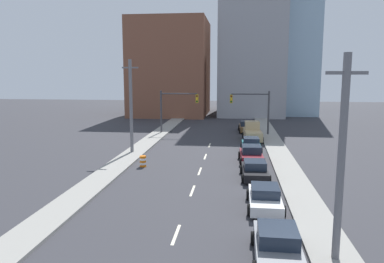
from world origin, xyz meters
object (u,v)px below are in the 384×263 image
(traffic_signal_left, at_px, (173,105))
(sedan_teal, at_px, (251,145))
(utility_pole_right_near, at_px, (341,158))
(utility_pole_left_mid, at_px, (131,106))
(sedan_white, at_px, (265,198))
(sedan_brown, at_px, (246,127))
(traffic_barrel, at_px, (143,161))
(sedan_gray, at_px, (277,246))
(traffic_signal_right, at_px, (256,106))
(sedan_black, at_px, (255,170))
(sedan_maroon, at_px, (251,155))
(pickup_truck_tan, at_px, (252,133))

(traffic_signal_left, bearing_deg, sedan_teal, -46.15)
(utility_pole_right_near, bearing_deg, traffic_signal_left, 110.91)
(utility_pole_left_mid, relative_size, sedan_white, 2.09)
(utility_pole_left_mid, height_order, sedan_brown, utility_pole_left_mid)
(traffic_signal_left, bearing_deg, traffic_barrel, -88.57)
(traffic_barrel, bearing_deg, sedan_gray, -57.46)
(sedan_teal, bearing_deg, traffic_signal_right, 83.11)
(utility_pole_right_near, relative_size, sedan_black, 2.00)
(utility_pole_right_near, bearing_deg, traffic_signal_right, 92.96)
(sedan_teal, bearing_deg, utility_pole_left_mid, -169.88)
(sedan_black, bearing_deg, sedan_white, -89.29)
(traffic_signal_left, bearing_deg, traffic_signal_right, 0.00)
(traffic_signal_right, height_order, sedan_brown, traffic_signal_right)
(sedan_gray, relative_size, sedan_maroon, 1.03)
(sedan_white, height_order, sedan_black, sedan_black)
(sedan_gray, bearing_deg, traffic_barrel, 123.31)
(sedan_gray, height_order, pickup_truck_tan, pickup_truck_tan)
(utility_pole_right_near, distance_m, utility_pole_left_mid, 24.95)
(sedan_gray, distance_m, sedan_brown, 35.72)
(utility_pole_right_near, distance_m, traffic_barrel, 19.74)
(traffic_signal_left, xyz_separation_m, sedan_black, (9.80, -20.44, -3.14))
(sedan_maroon, height_order, sedan_brown, sedan_maroon)
(utility_pole_left_mid, xyz_separation_m, sedan_white, (12.07, -14.08, -4.13))
(sedan_teal, bearing_deg, traffic_signal_left, 132.44)
(utility_pole_left_mid, relative_size, sedan_maroon, 2.12)
(traffic_signal_right, relative_size, sedan_maroon, 1.30)
(utility_pole_left_mid, height_order, pickup_truck_tan, utility_pole_left_mid)
(traffic_signal_right, bearing_deg, sedan_gray, -91.28)
(sedan_gray, xyz_separation_m, pickup_truck_tan, (0.15, 29.56, 0.22))
(sedan_white, relative_size, pickup_truck_tan, 0.82)
(traffic_signal_right, bearing_deg, sedan_maroon, -94.38)
(traffic_barrel, xyz_separation_m, sedan_brown, (9.28, 20.51, 0.21))
(sedan_white, distance_m, sedan_brown, 29.38)
(utility_pole_right_near, relative_size, pickup_truck_tan, 1.63)
(sedan_black, relative_size, sedan_maroon, 1.00)
(sedan_gray, bearing_deg, pickup_truck_tan, 90.49)
(traffic_signal_right, xyz_separation_m, sedan_brown, (-1.17, 2.56, -3.08))
(traffic_barrel, bearing_deg, sedan_white, -42.60)
(traffic_barrel, relative_size, sedan_teal, 0.22)
(traffic_signal_right, xyz_separation_m, sedan_black, (-1.09, -20.44, -3.14))
(traffic_signal_right, xyz_separation_m, sedan_maroon, (-1.17, -15.30, -3.06))
(traffic_signal_left, xyz_separation_m, traffic_barrel, (0.45, -17.95, -3.29))
(traffic_signal_right, distance_m, pickup_truck_tan, 4.65)
(sedan_gray, height_order, sedan_teal, sedan_gray)
(traffic_signal_right, relative_size, traffic_barrel, 6.00)
(sedan_teal, bearing_deg, traffic_barrel, -142.50)
(traffic_signal_left, bearing_deg, utility_pole_left_mid, -98.82)
(traffic_signal_left, bearing_deg, pickup_truck_tan, -19.27)
(traffic_signal_right, height_order, sedan_teal, traffic_signal_right)
(traffic_signal_right, distance_m, sedan_white, 27.01)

